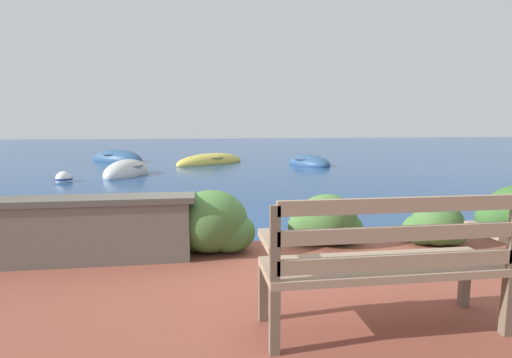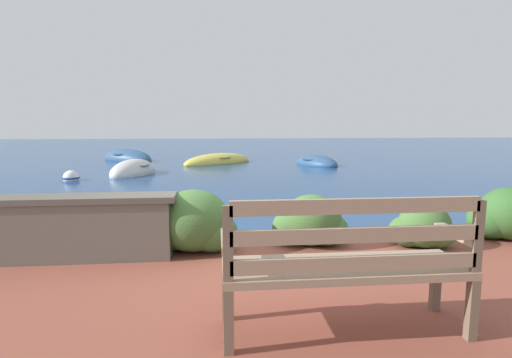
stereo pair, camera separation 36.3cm
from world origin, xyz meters
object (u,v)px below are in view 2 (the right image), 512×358
at_px(rowboat_outer, 127,159).
at_px(rowboat_nearest, 133,172).
at_px(park_bench, 347,262).
at_px(mooring_buoy, 71,178).
at_px(rowboat_mid, 316,164).
at_px(rowboat_far, 218,162).

bearing_deg(rowboat_outer, rowboat_nearest, 145.78).
height_order(park_bench, mooring_buoy, park_bench).
relative_size(rowboat_mid, mooring_buoy, 5.24).
height_order(park_bench, rowboat_nearest, park_bench).
bearing_deg(rowboat_mid, mooring_buoy, -88.27).
xyz_separation_m(park_bench, rowboat_outer, (-4.66, 15.41, -0.63)).
distance_m(rowboat_mid, rowboat_outer, 8.18).
xyz_separation_m(rowboat_nearest, mooring_buoy, (-1.48, -1.23, 0.00)).
distance_m(rowboat_nearest, rowboat_outer, 5.12).
relative_size(rowboat_nearest, rowboat_far, 0.76).
xyz_separation_m(rowboat_nearest, rowboat_mid, (6.48, 2.27, -0.01)).
distance_m(park_bench, mooring_buoy, 10.46).
bearing_deg(park_bench, rowboat_nearest, 111.28).
distance_m(rowboat_nearest, mooring_buoy, 1.92).
height_order(park_bench, rowboat_far, park_bench).
xyz_separation_m(park_bench, rowboat_nearest, (-3.42, 10.45, -0.63)).
height_order(rowboat_mid, rowboat_outer, rowboat_outer).
bearing_deg(rowboat_nearest, mooring_buoy, 147.59).
relative_size(park_bench, rowboat_mid, 0.65).
xyz_separation_m(rowboat_mid, rowboat_far, (-3.79, 1.01, -0.00)).
relative_size(rowboat_nearest, mooring_buoy, 5.16).
bearing_deg(rowboat_nearest, park_bench, -143.97).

